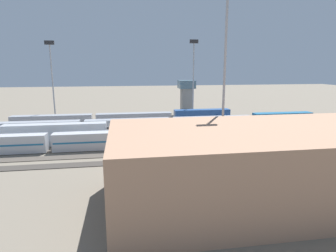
{
  "coord_description": "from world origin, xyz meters",
  "views": [
    {
      "loc": [
        8.26,
        72.41,
        18.01
      ],
      "look_at": [
        -3.53,
        -0.73,
        2.5
      ],
      "focal_mm": 30.46,
      "sensor_mm": 36.0,
      "label": 1
    }
  ],
  "objects_px": {
    "train_on_track_6": "(161,138)",
    "maintenance_shed": "(299,162)",
    "train_on_track_1": "(127,119)",
    "light_mast_1": "(225,57)",
    "train_on_track_3": "(164,124)",
    "train_on_track_5": "(109,132)",
    "light_mast_2": "(52,71)",
    "light_mast_0": "(194,69)",
    "control_tower": "(186,94)"
  },
  "relations": [
    {
      "from": "train_on_track_6",
      "to": "maintenance_shed",
      "type": "relative_size",
      "value": 1.86
    },
    {
      "from": "train_on_track_1",
      "to": "light_mast_1",
      "type": "bearing_deg",
      "value": 113.3
    },
    {
      "from": "train_on_track_1",
      "to": "maintenance_shed",
      "type": "xyz_separation_m",
      "value": [
        -22.62,
        53.32,
        2.92
      ]
    },
    {
      "from": "train_on_track_3",
      "to": "train_on_track_5",
      "type": "bearing_deg",
      "value": 34.47
    },
    {
      "from": "train_on_track_1",
      "to": "train_on_track_6",
      "type": "xyz_separation_m",
      "value": [
        -7.27,
        25.0,
        -0.1
      ]
    },
    {
      "from": "train_on_track_1",
      "to": "light_mast_2",
      "type": "relative_size",
      "value": 2.58
    },
    {
      "from": "light_mast_2",
      "to": "maintenance_shed",
      "type": "relative_size",
      "value": 0.5
    },
    {
      "from": "maintenance_shed",
      "to": "light_mast_1",
      "type": "bearing_deg",
      "value": -67.84
    },
    {
      "from": "train_on_track_1",
      "to": "light_mast_1",
      "type": "xyz_separation_m",
      "value": [
        -16.68,
        38.73,
        17.6
      ]
    },
    {
      "from": "train_on_track_5",
      "to": "maintenance_shed",
      "type": "distance_m",
      "value": 43.09
    },
    {
      "from": "train_on_track_3",
      "to": "maintenance_shed",
      "type": "xyz_separation_m",
      "value": [
        -12.65,
        43.32,
        2.94
      ]
    },
    {
      "from": "train_on_track_3",
      "to": "train_on_track_5",
      "type": "height_order",
      "value": "train_on_track_5"
    },
    {
      "from": "train_on_track_6",
      "to": "light_mast_1",
      "type": "relative_size",
      "value": 3.03
    },
    {
      "from": "train_on_track_3",
      "to": "train_on_track_6",
      "type": "distance_m",
      "value": 15.24
    },
    {
      "from": "light_mast_0",
      "to": "train_on_track_6",
      "type": "bearing_deg",
      "value": 64.59
    },
    {
      "from": "light_mast_0",
      "to": "light_mast_2",
      "type": "relative_size",
      "value": 1.04
    },
    {
      "from": "light_mast_2",
      "to": "control_tower",
      "type": "xyz_separation_m",
      "value": [
        -45.7,
        -11.98,
        -8.98
      ]
    },
    {
      "from": "light_mast_0",
      "to": "train_on_track_3",
      "type": "bearing_deg",
      "value": 54.02
    },
    {
      "from": "train_on_track_5",
      "to": "maintenance_shed",
      "type": "height_order",
      "value": "maintenance_shed"
    },
    {
      "from": "train_on_track_6",
      "to": "light_mast_1",
      "type": "xyz_separation_m",
      "value": [
        -9.41,
        13.73,
        17.7
      ]
    },
    {
      "from": "train_on_track_3",
      "to": "train_on_track_1",
      "type": "height_order",
      "value": "same"
    },
    {
      "from": "train_on_track_5",
      "to": "control_tower",
      "type": "height_order",
      "value": "control_tower"
    },
    {
      "from": "train_on_track_3",
      "to": "control_tower",
      "type": "xyz_separation_m",
      "value": [
        -13.08,
        -29.17,
        5.47
      ]
    },
    {
      "from": "train_on_track_6",
      "to": "control_tower",
      "type": "relative_size",
      "value": 7.43
    },
    {
      "from": "train_on_track_3",
      "to": "light_mast_0",
      "type": "bearing_deg",
      "value": -125.98
    },
    {
      "from": "train_on_track_6",
      "to": "control_tower",
      "type": "bearing_deg",
      "value": -109.67
    },
    {
      "from": "light_mast_2",
      "to": "control_tower",
      "type": "height_order",
      "value": "light_mast_2"
    },
    {
      "from": "train_on_track_3",
      "to": "train_on_track_6",
      "type": "height_order",
      "value": "train_on_track_3"
    },
    {
      "from": "train_on_track_3",
      "to": "light_mast_1",
      "type": "bearing_deg",
      "value": 103.14
    },
    {
      "from": "train_on_track_3",
      "to": "light_mast_1",
      "type": "height_order",
      "value": "light_mast_1"
    },
    {
      "from": "light_mast_0",
      "to": "train_on_track_5",
      "type": "bearing_deg",
      "value": 45.27
    },
    {
      "from": "light_mast_1",
      "to": "control_tower",
      "type": "relative_size",
      "value": 2.46
    },
    {
      "from": "train_on_track_1",
      "to": "train_on_track_6",
      "type": "bearing_deg",
      "value": 106.21
    },
    {
      "from": "light_mast_0",
      "to": "light_mast_1",
      "type": "bearing_deg",
      "value": 82.52
    },
    {
      "from": "train_on_track_3",
      "to": "train_on_track_1",
      "type": "relative_size",
      "value": 1.36
    },
    {
      "from": "train_on_track_6",
      "to": "light_mast_0",
      "type": "relative_size",
      "value": 3.58
    },
    {
      "from": "train_on_track_3",
      "to": "maintenance_shed",
      "type": "height_order",
      "value": "maintenance_shed"
    },
    {
      "from": "train_on_track_1",
      "to": "light_mast_0",
      "type": "xyz_separation_m",
      "value": [
        -22.77,
        -7.63,
        14.96
      ]
    },
    {
      "from": "control_tower",
      "to": "light_mast_1",
      "type": "bearing_deg",
      "value": 83.72
    },
    {
      "from": "train_on_track_1",
      "to": "control_tower",
      "type": "xyz_separation_m",
      "value": [
        -23.06,
        -19.17,
        5.44
      ]
    },
    {
      "from": "maintenance_shed",
      "to": "control_tower",
      "type": "distance_m",
      "value": 72.54
    },
    {
      "from": "train_on_track_1",
      "to": "train_on_track_6",
      "type": "relative_size",
      "value": 0.69
    },
    {
      "from": "train_on_track_3",
      "to": "control_tower",
      "type": "relative_size",
      "value": 7.04
    },
    {
      "from": "control_tower",
      "to": "train_on_track_5",
      "type": "bearing_deg",
      "value": 54.78
    },
    {
      "from": "train_on_track_5",
      "to": "maintenance_shed",
      "type": "bearing_deg",
      "value": 129.24
    },
    {
      "from": "train_on_track_3",
      "to": "control_tower",
      "type": "bearing_deg",
      "value": -114.16
    },
    {
      "from": "train_on_track_3",
      "to": "light_mast_0",
      "type": "distance_m",
      "value": 26.44
    },
    {
      "from": "train_on_track_3",
      "to": "light_mast_2",
      "type": "xyz_separation_m",
      "value": [
        32.62,
        -17.19,
        14.45
      ]
    },
    {
      "from": "light_mast_2",
      "to": "train_on_track_3",
      "type": "bearing_deg",
      "value": 152.2
    },
    {
      "from": "light_mast_1",
      "to": "light_mast_2",
      "type": "relative_size",
      "value": 1.23
    }
  ]
}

